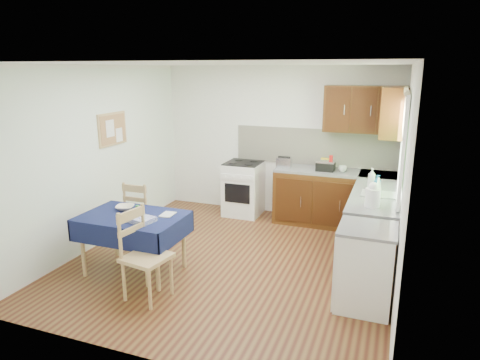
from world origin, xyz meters
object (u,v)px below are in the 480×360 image
(toaster, at_px, (284,162))
(kettle, at_px, (373,196))
(dining_table, at_px, (133,224))
(chair_far, at_px, (141,211))
(chair_near, at_px, (143,252))
(dish_rack, at_px, (379,193))
(sandwich_press, at_px, (326,166))

(toaster, bearing_deg, kettle, -42.34)
(dining_table, height_order, chair_far, chair_far)
(chair_near, relative_size, toaster, 4.25)
(dish_rack, bearing_deg, toaster, 157.14)
(dining_table, relative_size, dish_rack, 2.92)
(chair_near, xyz_separation_m, kettle, (2.26, 1.31, 0.50))
(chair_far, height_order, toaster, toaster)
(chair_near, xyz_separation_m, toaster, (0.79, 2.93, 0.45))
(dining_table, xyz_separation_m, sandwich_press, (1.89, 2.47, 0.34))
(chair_near, distance_m, toaster, 3.06)
(chair_far, bearing_deg, dish_rack, -171.38)
(chair_far, height_order, dish_rack, dish_rack)
(sandwich_press, distance_m, dish_rack, 1.41)
(kettle, bearing_deg, chair_far, -179.25)
(toaster, relative_size, sandwich_press, 0.85)
(dish_rack, bearing_deg, kettle, -82.05)
(toaster, xyz_separation_m, sandwich_press, (0.66, 0.01, -0.00))
(sandwich_press, bearing_deg, chair_far, -128.47)
(chair_near, bearing_deg, dining_table, 52.06)
(kettle, bearing_deg, dining_table, -162.66)
(chair_near, bearing_deg, toaster, -5.96)
(dining_table, distance_m, toaster, 2.77)
(chair_far, relative_size, dish_rack, 2.20)
(chair_far, xyz_separation_m, toaster, (1.65, 1.65, 0.50))
(dining_table, height_order, dish_rack, dish_rack)
(toaster, bearing_deg, dish_rack, -30.81)
(toaster, bearing_deg, chair_near, -99.80)
(sandwich_press, xyz_separation_m, dish_rack, (0.85, -1.12, -0.06))
(chair_far, xyz_separation_m, dish_rack, (3.17, 0.55, 0.44))
(chair_far, distance_m, kettle, 3.17)
(chair_far, height_order, sandwich_press, sandwich_press)
(chair_near, distance_m, kettle, 2.66)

